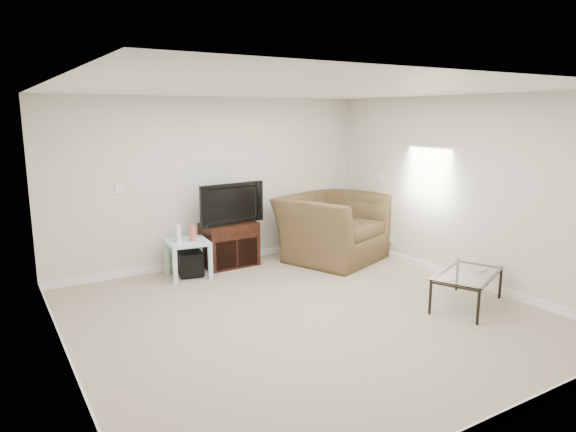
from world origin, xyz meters
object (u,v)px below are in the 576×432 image
tv_stand (229,244)px  coffee_table (467,289)px  side_table (188,259)px  television (229,203)px  recliner (334,217)px  subwoofer (190,263)px

tv_stand → coffee_table: bearing=-63.0°
side_table → television: bearing=15.1°
tv_stand → recliner: 1.69m
subwoofer → recliner: 2.34m
television → subwoofer: bearing=-172.2°
side_table → recliner: 2.35m
side_table → tv_stand: bearing=17.5°
television → subwoofer: 1.06m
recliner → coffee_table: size_ratio=1.44×
television → subwoofer: (-0.69, -0.18, -0.78)m
recliner → subwoofer: bearing=151.2°
television → recliner: (1.57, -0.49, -0.29)m
coffee_table → tv_stand: bearing=119.2°
side_table → subwoofer: bearing=28.0°
subwoofer → coffee_table: bearing=-49.7°
television → recliner: recliner is taller
television → side_table: television is taller
subwoofer → recliner: bearing=-7.9°
coffee_table → side_table: bearing=130.9°
side_table → recliner: recliner is taller
subwoofer → recliner: size_ratio=0.21×
tv_stand → television: 0.63m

